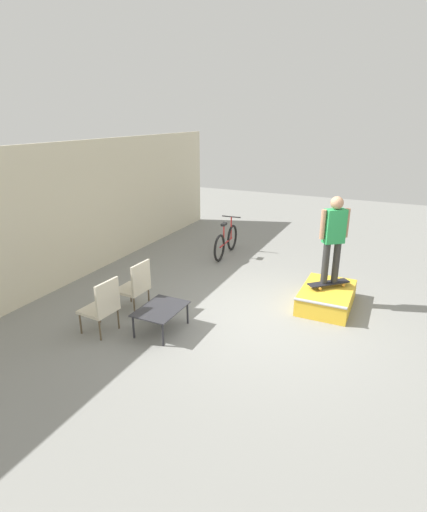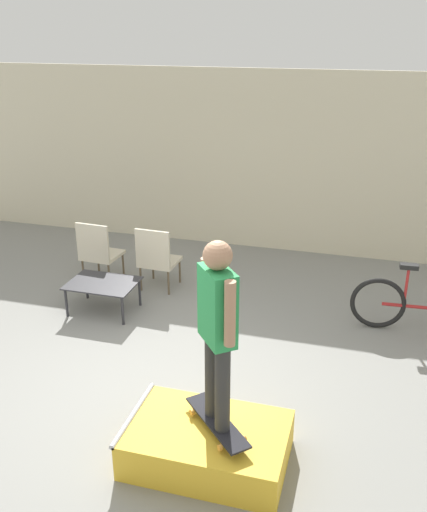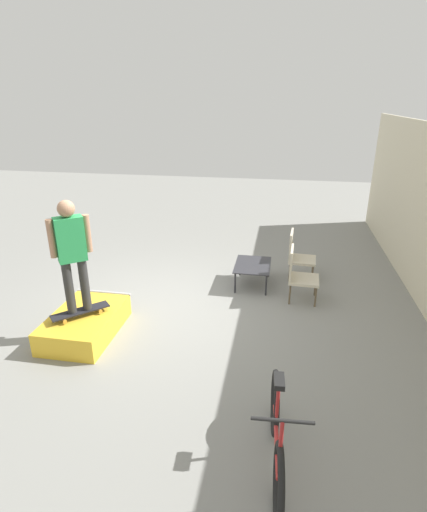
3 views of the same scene
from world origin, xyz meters
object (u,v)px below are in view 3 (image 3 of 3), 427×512
(patio_chair_left, at_px, (297,254))
(patio_chair_right, at_px, (298,273))
(person_skater, at_px, (72,249))
(coffee_table, at_px, (253,267))
(bicycle, at_px, (277,437))
(skate_ramp_box, at_px, (85,323))
(skateboard_on_ramp, at_px, (80,311))

(patio_chair_left, distance_m, patio_chair_right, 0.93)
(person_skater, distance_m, coffee_table, 3.44)
(person_skater, xyz_separation_m, patio_chair_right, (-1.80, 3.22, -0.92))
(bicycle, bearing_deg, coffee_table, -175.62)
(skate_ramp_box, xyz_separation_m, skateboard_on_ramp, (0.09, 0.00, 0.26))
(person_skater, height_order, patio_chair_right, person_skater)
(skateboard_on_ramp, relative_size, bicycle, 0.44)
(skateboard_on_ramp, bearing_deg, patio_chair_right, 165.25)
(coffee_table, height_order, patio_chair_right, patio_chair_right)
(person_skater, bearing_deg, patio_chair_left, -178.13)
(patio_chair_left, relative_size, patio_chair_right, 1.00)
(bicycle, bearing_deg, patio_chair_right, 172.15)
(skateboard_on_ramp, xyz_separation_m, person_skater, (0.00, 0.00, 1.00))
(patio_chair_right, bearing_deg, skate_ramp_box, 120.60)
(patio_chair_left, height_order, bicycle, patio_chair_left)
(patio_chair_left, bearing_deg, coffee_table, 123.16)
(coffee_table, bearing_deg, patio_chair_right, 61.28)
(patio_chair_left, height_order, patio_chair_right, same)
(skateboard_on_ramp, xyz_separation_m, patio_chair_left, (-2.73, 3.22, 0.08))
(skate_ramp_box, distance_m, skateboard_on_ramp, 0.28)
(coffee_table, height_order, bicycle, bicycle)
(person_skater, height_order, patio_chair_left, person_skater)
(skateboard_on_ramp, height_order, person_skater, person_skater)
(patio_chair_left, xyz_separation_m, bicycle, (4.54, -0.27, -0.15))
(coffee_table, xyz_separation_m, patio_chair_left, (-0.47, 0.84, 0.13))
(skateboard_on_ramp, bearing_deg, bicycle, 104.46)
(skate_ramp_box, bearing_deg, patio_chair_right, 117.99)
(skate_ramp_box, relative_size, person_skater, 0.86)
(person_skater, xyz_separation_m, bicycle, (1.81, 2.95, -1.06))
(patio_chair_left, bearing_deg, bicycle, -179.54)
(patio_chair_left, relative_size, bicycle, 0.58)
(patio_chair_left, xyz_separation_m, patio_chair_right, (0.93, -0.00, 0.00))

